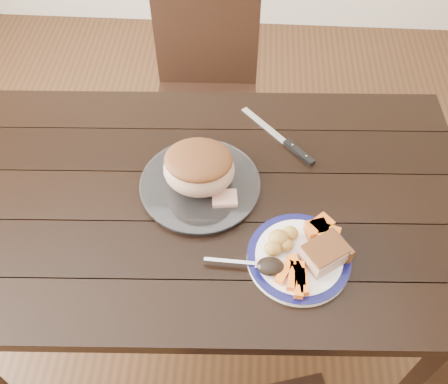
# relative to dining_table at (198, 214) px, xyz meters

# --- Properties ---
(ground) EXTENTS (4.00, 4.00, 0.00)m
(ground) POSITION_rel_dining_table_xyz_m (0.00, 0.00, -0.66)
(ground) COLOR #472B16
(ground) RESTS_ON ground
(dining_table) EXTENTS (1.64, 0.98, 0.75)m
(dining_table) POSITION_rel_dining_table_xyz_m (0.00, 0.00, 0.00)
(dining_table) COLOR black
(dining_table) RESTS_ON ground
(chair_far) EXTENTS (0.44, 0.44, 0.93)m
(chair_far) POSITION_rel_dining_table_xyz_m (-0.04, 0.74, -0.13)
(chair_far) COLOR black
(chair_far) RESTS_ON ground
(dinner_plate) EXTENTS (0.27, 0.27, 0.02)m
(dinner_plate) POSITION_rel_dining_table_xyz_m (0.29, -0.19, 0.10)
(dinner_plate) COLOR white
(dinner_plate) RESTS_ON dining_table
(plate_rim) EXTENTS (0.27, 0.27, 0.02)m
(plate_rim) POSITION_rel_dining_table_xyz_m (0.29, -0.19, 0.11)
(plate_rim) COLOR #0D0C40
(plate_rim) RESTS_ON dinner_plate
(serving_platter) EXTENTS (0.34, 0.34, 0.02)m
(serving_platter) POSITION_rel_dining_table_xyz_m (0.01, 0.03, 0.10)
(serving_platter) COLOR white
(serving_platter) RESTS_ON dining_table
(pork_slice) EXTENTS (0.13, 0.13, 0.05)m
(pork_slice) POSITION_rel_dining_table_xyz_m (0.35, -0.20, 0.14)
(pork_slice) COLOR tan
(pork_slice) RESTS_ON dinner_plate
(roasted_potatoes) EXTENTS (0.09, 0.09, 0.05)m
(roasted_potatoes) POSITION_rel_dining_table_xyz_m (0.24, -0.16, 0.13)
(roasted_potatoes) COLOR gold
(roasted_potatoes) RESTS_ON dinner_plate
(carrot_batons) EXTENTS (0.09, 0.12, 0.02)m
(carrot_batons) POSITION_rel_dining_table_xyz_m (0.27, -0.26, 0.12)
(carrot_batons) COLOR orange
(carrot_batons) RESTS_ON dinner_plate
(pumpkin_wedges) EXTENTS (0.10, 0.09, 0.04)m
(pumpkin_wedges) POSITION_rel_dining_table_xyz_m (0.35, -0.12, 0.13)
(pumpkin_wedges) COLOR orange
(pumpkin_wedges) RESTS_ON dinner_plate
(dark_mushroom) EXTENTS (0.07, 0.05, 0.03)m
(dark_mushroom) POSITION_rel_dining_table_xyz_m (0.21, -0.24, 0.13)
(dark_mushroom) COLOR black
(dark_mushroom) RESTS_ON dinner_plate
(fork) EXTENTS (0.18, 0.03, 0.00)m
(fork) POSITION_rel_dining_table_xyz_m (0.14, -0.22, 0.11)
(fork) COLOR silver
(fork) RESTS_ON dinner_plate
(roast_joint) EXTENTS (0.20, 0.17, 0.13)m
(roast_joint) POSITION_rel_dining_table_xyz_m (0.01, 0.03, 0.17)
(roast_joint) COLOR tan
(roast_joint) RESTS_ON serving_platter
(cut_slice) EXTENTS (0.08, 0.06, 0.02)m
(cut_slice) POSITION_rel_dining_table_xyz_m (0.08, -0.02, 0.12)
(cut_slice) COLOR tan
(cut_slice) RESTS_ON serving_platter
(carving_knife) EXTENTS (0.23, 0.25, 0.01)m
(carving_knife) POSITION_rel_dining_table_xyz_m (0.27, 0.21, 0.10)
(carving_knife) COLOR silver
(carving_knife) RESTS_ON dining_table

